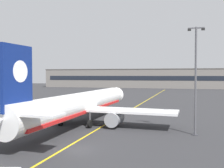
# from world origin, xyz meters

# --- Properties ---
(ground_plane) EXTENTS (400.00, 400.00, 0.00)m
(ground_plane) POSITION_xyz_m (0.00, 0.00, 0.00)
(ground_plane) COLOR #2D2D30
(taxiway_centreline) EXTENTS (9.44, 179.78, 0.01)m
(taxiway_centreline) POSITION_xyz_m (0.00, 30.00, 0.00)
(taxiway_centreline) COLOR yellow
(taxiway_centreline) RESTS_ON ground
(airliner_foreground) EXTENTS (32.25, 41.52, 11.65)m
(airliner_foreground) POSITION_xyz_m (-4.89, 13.23, 3.37)
(airliner_foreground) COLOR white
(airliner_foreground) RESTS_ON ground
(apron_lamp_post) EXTENTS (2.24, 0.90, 14.99)m
(apron_lamp_post) POSITION_xyz_m (13.33, 10.42, 7.81)
(apron_lamp_post) COLOR #515156
(apron_lamp_post) RESTS_ON ground
(terminal_building) EXTENTS (165.60, 12.40, 12.34)m
(terminal_building) POSITION_xyz_m (5.36, 138.46, 6.18)
(terminal_building) COLOR slate
(terminal_building) RESTS_ON ground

